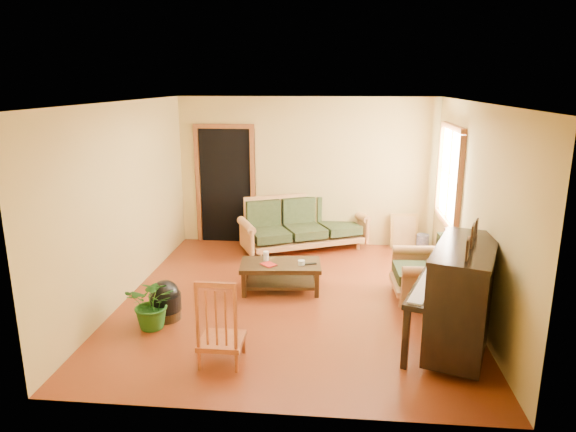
# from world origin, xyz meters

# --- Properties ---
(floor) EXTENTS (5.00, 5.00, 0.00)m
(floor) POSITION_xyz_m (0.00, 0.00, 0.00)
(floor) COLOR #571E0B
(floor) RESTS_ON ground
(doorway) EXTENTS (1.08, 0.16, 2.05)m
(doorway) POSITION_xyz_m (-1.45, 2.48, 1.02)
(doorway) COLOR black
(doorway) RESTS_ON floor
(window) EXTENTS (0.12, 1.36, 1.46)m
(window) POSITION_xyz_m (2.21, 1.30, 1.50)
(window) COLOR white
(window) RESTS_ON right_wall
(sofa) EXTENTS (2.33, 1.72, 0.92)m
(sofa) POSITION_xyz_m (0.00, 2.11, 0.46)
(sofa) COLOR #AA713E
(sofa) RESTS_ON floor
(coffee_table) EXTENTS (1.16, 0.71, 0.40)m
(coffee_table) POSITION_xyz_m (-0.21, 0.27, 0.20)
(coffee_table) COLOR black
(coffee_table) RESTS_ON floor
(armchair) EXTENTS (0.90, 0.94, 0.90)m
(armchair) POSITION_xyz_m (1.71, 0.19, 0.45)
(armchair) COLOR #AA713E
(armchair) RESTS_ON floor
(piano) EXTENTS (1.21, 1.55, 1.21)m
(piano) POSITION_xyz_m (1.89, -1.23, 0.60)
(piano) COLOR black
(piano) RESTS_ON floor
(footstool) EXTENTS (0.41, 0.41, 0.37)m
(footstool) POSITION_xyz_m (-1.52, -0.76, 0.19)
(footstool) COLOR black
(footstool) RESTS_ON floor
(red_chair) EXTENTS (0.45, 0.49, 0.96)m
(red_chair) POSITION_xyz_m (-0.61, -1.67, 0.48)
(red_chair) COLOR brown
(red_chair) RESTS_ON floor
(leaning_frame) EXTENTS (0.49, 0.16, 0.64)m
(leaning_frame) POSITION_xyz_m (1.74, 2.36, 0.32)
(leaning_frame) COLOR #AC8339
(leaning_frame) RESTS_ON floor
(ceramic_crock) EXTENTS (0.24, 0.24, 0.27)m
(ceramic_crock) POSITION_xyz_m (2.06, 2.31, 0.13)
(ceramic_crock) COLOR #314093
(ceramic_crock) RESTS_ON floor
(potted_plant) EXTENTS (0.59, 0.51, 0.64)m
(potted_plant) POSITION_xyz_m (-1.58, -1.01, 0.32)
(potted_plant) COLOR #1C5217
(potted_plant) RESTS_ON floor
(book) EXTENTS (0.25, 0.25, 0.02)m
(book) POSITION_xyz_m (-0.42, 0.11, 0.41)
(book) COLOR #A11D15
(book) RESTS_ON coffee_table
(candle) EXTENTS (0.10, 0.10, 0.13)m
(candle) POSITION_xyz_m (-0.42, 0.36, 0.47)
(candle) COLOR white
(candle) RESTS_ON coffee_table
(glass_jar) EXTENTS (0.10, 0.10, 0.06)m
(glass_jar) POSITION_xyz_m (0.09, 0.23, 0.43)
(glass_jar) COLOR silver
(glass_jar) RESTS_ON coffee_table
(remote) EXTENTS (0.17, 0.09, 0.02)m
(remote) POSITION_xyz_m (0.21, 0.26, 0.41)
(remote) COLOR black
(remote) RESTS_ON coffee_table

